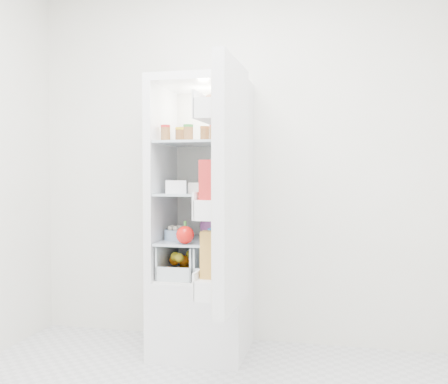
% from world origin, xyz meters
% --- Properties ---
extents(room_walls, '(3.02, 3.02, 2.61)m').
position_xyz_m(room_walls, '(0.00, 0.00, 1.59)').
color(room_walls, silver).
rests_on(room_walls, ground).
extents(refrigerator, '(0.60, 0.60, 1.80)m').
position_xyz_m(refrigerator, '(-0.20, 1.25, 0.67)').
color(refrigerator, white).
rests_on(refrigerator, ground).
extents(shelf_low, '(0.49, 0.53, 0.01)m').
position_xyz_m(shelf_low, '(-0.20, 1.19, 0.74)').
color(shelf_low, silver).
rests_on(shelf_low, refrigerator).
extents(shelf_mid, '(0.49, 0.53, 0.02)m').
position_xyz_m(shelf_mid, '(-0.20, 1.19, 1.05)').
color(shelf_mid, silver).
rests_on(shelf_mid, refrigerator).
extents(shelf_top, '(0.49, 0.53, 0.02)m').
position_xyz_m(shelf_top, '(-0.20, 1.19, 1.38)').
color(shelf_top, silver).
rests_on(shelf_top, refrigerator).
extents(crisper_left, '(0.23, 0.46, 0.22)m').
position_xyz_m(crisper_left, '(-0.32, 1.19, 0.61)').
color(crisper_left, silver).
rests_on(crisper_left, refrigerator).
extents(crisper_right, '(0.23, 0.46, 0.22)m').
position_xyz_m(crisper_right, '(-0.08, 1.19, 0.61)').
color(crisper_right, silver).
rests_on(crisper_right, refrigerator).
extents(condiment_jars, '(0.46, 0.32, 0.08)m').
position_xyz_m(condiment_jars, '(-0.22, 1.10, 1.43)').
color(condiment_jars, '#B21919').
rests_on(condiment_jars, shelf_top).
extents(squeeze_bottle, '(0.06, 0.06, 0.18)m').
position_xyz_m(squeeze_bottle, '(-0.03, 1.21, 1.48)').
color(squeeze_bottle, white).
rests_on(squeeze_bottle, shelf_top).
extents(tub_white, '(0.16, 0.16, 0.08)m').
position_xyz_m(tub_white, '(-0.33, 1.04, 1.10)').
color(tub_white, white).
rests_on(tub_white, shelf_mid).
extents(tub_cream, '(0.13, 0.13, 0.07)m').
position_xyz_m(tub_cream, '(-0.20, 1.13, 1.09)').
color(tub_cream, white).
rests_on(tub_cream, shelf_mid).
extents(tin_red, '(0.13, 0.13, 0.07)m').
position_xyz_m(tin_red, '(-0.01, 1.01, 1.09)').
color(tin_red, red).
rests_on(tin_red, shelf_mid).
extents(foil_tray, '(0.19, 0.17, 0.04)m').
position_xyz_m(foil_tray, '(-0.27, 1.31, 1.08)').
color(foil_tray, silver).
rests_on(foil_tray, shelf_mid).
extents(red_cabbage, '(0.18, 0.18, 0.18)m').
position_xyz_m(red_cabbage, '(-0.12, 1.20, 0.84)').
color(red_cabbage, '#4A1B50').
rests_on(red_cabbage, shelf_low).
extents(bell_pepper, '(0.11, 0.11, 0.11)m').
position_xyz_m(bell_pepper, '(-0.25, 0.97, 0.80)').
color(bell_pepper, red).
rests_on(bell_pepper, shelf_low).
extents(mushroom_bowl, '(0.16, 0.16, 0.07)m').
position_xyz_m(mushroom_bowl, '(-0.36, 1.14, 0.78)').
color(mushroom_bowl, '#88A6CB').
rests_on(mushroom_bowl, shelf_low).
extents(citrus_pile, '(0.20, 0.31, 0.16)m').
position_xyz_m(citrus_pile, '(-0.32, 1.17, 0.58)').
color(citrus_pile, '#DB640B').
rests_on(citrus_pile, refrigerator).
extents(veg_pile, '(0.16, 0.30, 0.10)m').
position_xyz_m(veg_pile, '(-0.07, 1.18, 0.56)').
color(veg_pile, '#1F4D19').
rests_on(veg_pile, refrigerator).
extents(fridge_door, '(0.18, 0.60, 1.30)m').
position_xyz_m(fridge_door, '(0.09, 0.61, 1.09)').
color(fridge_door, white).
rests_on(fridge_door, refrigerator).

